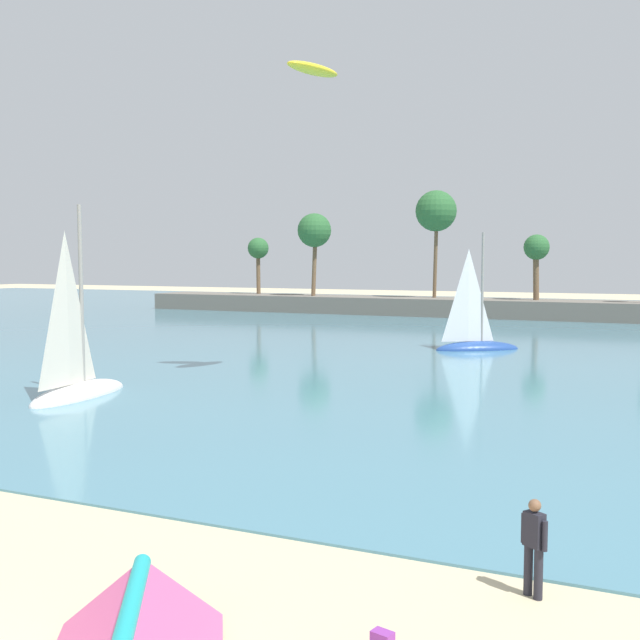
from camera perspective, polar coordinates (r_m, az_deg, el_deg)
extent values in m
cube|color=teal|center=(64.93, 16.27, -0.62)|extent=(220.00, 101.33, 0.06)
cube|color=slate|center=(75.42, 17.41, 0.70)|extent=(88.20, 6.00, 1.80)
cylinder|color=brown|center=(86.96, -4.61, 3.66)|extent=(0.60, 0.64, 5.17)
sphere|color=#2D6633|center=(86.96, -4.63, 5.36)|extent=(2.36, 2.36, 2.36)
cylinder|color=brown|center=(75.71, 15.78, 3.34)|extent=(0.66, 0.66, 5.05)
sphere|color=#2D6633|center=(75.71, 15.82, 5.24)|extent=(2.42, 2.42, 2.42)
cylinder|color=brown|center=(81.66, -0.42, 4.26)|extent=(0.58, 0.73, 6.98)
sphere|color=#2D6633|center=(81.72, -0.42, 6.70)|extent=(3.59, 3.59, 3.59)
cylinder|color=brown|center=(78.21, 8.60, 4.84)|extent=(0.67, 0.86, 8.74)
sphere|color=#2D6633|center=(78.36, 8.64, 8.03)|extent=(4.12, 4.12, 4.12)
cylinder|color=#1EADB2|center=(10.91, -14.03, -20.49)|extent=(2.04, 3.10, 0.26)
cylinder|color=#23232D|center=(13.94, 15.24, -17.48)|extent=(0.15, 0.15, 0.86)
cylinder|color=#23232D|center=(13.80, 15.94, -17.72)|extent=(0.15, 0.15, 0.86)
cube|color=#23232D|center=(13.62, 15.66, -14.79)|extent=(0.39, 0.36, 0.58)
sphere|color=brown|center=(13.49, 15.69, -13.14)|extent=(0.21, 0.21, 0.21)
cylinder|color=#23232D|center=(13.78, 14.92, -14.72)|extent=(0.09, 0.09, 0.50)
cylinder|color=#23232D|center=(13.49, 16.40, -15.18)|extent=(0.09, 0.09, 0.50)
ellipsoid|color=#234793|center=(48.49, 11.63, -2.17)|extent=(5.31, 4.40, 1.07)
cylinder|color=gray|center=(48.31, 12.00, 2.42)|extent=(0.16, 0.16, 6.70)
pyramid|color=white|center=(47.98, 10.98, 1.82)|extent=(2.07, 1.52, 5.70)
ellipsoid|color=white|center=(32.92, -17.47, -5.42)|extent=(2.29, 5.91, 1.15)
cylinder|color=gray|center=(32.71, -17.35, 1.89)|extent=(0.17, 0.17, 7.21)
pyramid|color=silver|center=(31.95, -18.35, 0.84)|extent=(0.43, 2.60, 6.13)
ellipsoid|color=yellow|center=(35.27, -0.53, 18.16)|extent=(1.94, 3.31, 0.50)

